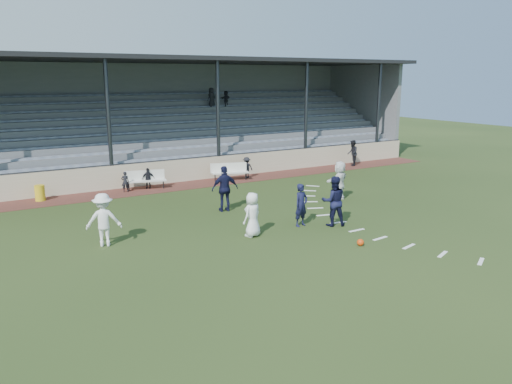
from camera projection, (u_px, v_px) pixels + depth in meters
ground at (293, 243)px, 17.01m from camera, size 90.00×90.00×0.00m
cinder_track at (177, 186)px, 25.81m from camera, size 34.00×2.00×0.02m
retaining_wall at (169, 172)px, 26.55m from camera, size 34.00×0.18×1.20m
bench_left at (145, 178)px, 25.04m from camera, size 2.04×0.90×0.95m
bench_right at (229, 170)px, 27.17m from camera, size 2.03×1.02×0.95m
trash_bin at (40, 193)px, 22.72m from camera, size 0.45×0.45×0.72m
football at (360, 242)px, 16.73m from camera, size 0.24×0.24×0.24m
player_white_lead at (252, 215)px, 17.60m from camera, size 0.91×0.76×1.59m
player_navy_lead at (301, 205)px, 18.82m from camera, size 0.66×0.49×1.64m
player_navy_mid at (334, 201)px, 18.85m from camera, size 1.14×1.03×1.92m
player_white_wing at (104, 220)px, 16.58m from camera, size 1.31×0.99×1.80m
player_navy_wing at (225, 189)px, 20.89m from camera, size 1.20×0.66×1.93m
player_white_back at (339, 181)px, 22.83m from camera, size 1.75×1.18×1.81m
official at (352, 153)px, 31.59m from camera, size 0.99×1.00×1.63m
sub_left_near at (125, 182)px, 24.40m from camera, size 0.42×0.32×1.02m
sub_left_far at (148, 178)px, 25.13m from camera, size 0.66×0.37×1.06m
sub_right at (247, 168)px, 27.77m from camera, size 0.78×0.47×1.18m
grandstand at (140, 133)px, 30.14m from camera, size 34.60×9.00×6.61m
penalty_arc at (382, 225)px, 19.06m from camera, size 3.89×14.63×0.01m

